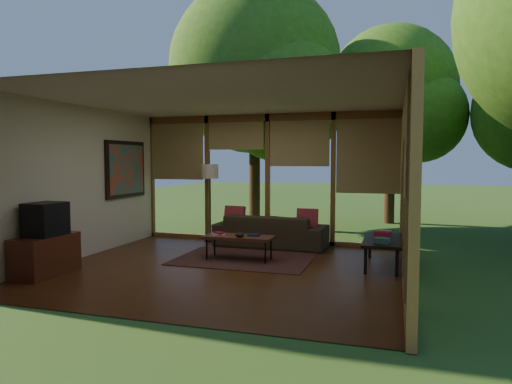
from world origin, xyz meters
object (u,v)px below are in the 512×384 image
(media_cabinet, at_px, (46,255))
(television, at_px, (45,219))
(floor_lamp, at_px, (210,176))
(coffee_table, at_px, (239,238))
(sofa, at_px, (271,231))
(side_console, at_px, (383,242))

(media_cabinet, height_order, television, television)
(media_cabinet, bearing_deg, floor_lamp, 69.44)
(television, bearing_deg, coffee_table, 36.75)
(sofa, xyz_separation_m, floor_lamp, (-1.40, 0.22, 1.08))
(sofa, bearing_deg, media_cabinet, 52.34)
(sofa, height_order, media_cabinet, sofa)
(sofa, relative_size, side_console, 1.59)
(floor_lamp, distance_m, side_console, 3.96)
(media_cabinet, bearing_deg, television, 0.00)
(coffee_table, relative_size, side_console, 0.86)
(media_cabinet, distance_m, side_console, 5.29)
(sofa, distance_m, television, 4.17)
(television, distance_m, floor_lamp, 3.66)
(television, relative_size, floor_lamp, 0.33)
(floor_lamp, bearing_deg, sofa, -8.95)
(sofa, distance_m, side_console, 2.46)
(floor_lamp, bearing_deg, television, -110.26)
(coffee_table, height_order, side_console, side_console)
(television, xyz_separation_m, side_console, (4.85, 2.06, -0.44))
(television, xyz_separation_m, floor_lamp, (1.25, 3.39, 0.56))
(floor_lamp, distance_m, coffee_table, 2.22)
(side_console, bearing_deg, television, -156.94)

